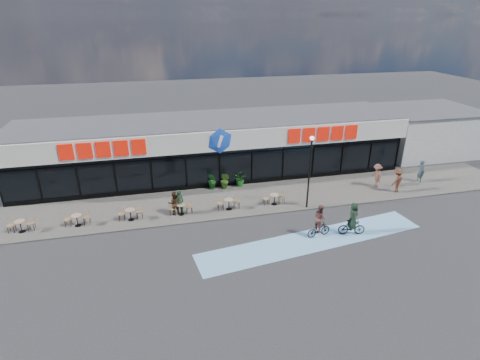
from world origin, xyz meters
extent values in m
plane|color=#28282B|center=(0.00, 0.00, 0.00)|extent=(120.00, 120.00, 0.00)
cube|color=#5C5851|center=(0.00, 4.50, 0.05)|extent=(44.00, 5.00, 0.10)
cube|color=#75B0DD|center=(4.00, -1.50, 0.01)|extent=(14.17, 4.13, 0.01)
cube|color=black|center=(0.00, 10.00, 1.50)|extent=(30.00, 6.00, 3.00)
cube|color=silver|center=(0.00, 9.85, 3.75)|extent=(30.60, 6.30, 1.50)
cube|color=#47474C|center=(0.00, 10.00, 4.55)|extent=(30.60, 6.30, 0.10)
cube|color=navy|center=(0.00, 6.96, 3.05)|extent=(30.60, 0.08, 0.18)
cube|color=black|center=(0.00, 6.97, 2.65)|extent=(30.00, 0.06, 0.08)
cube|color=black|center=(0.00, 6.98, 0.20)|extent=(30.00, 0.10, 0.40)
cube|color=red|center=(-8.00, 6.70, 3.80)|extent=(5.63, 0.18, 1.10)
cube|color=red|center=(8.00, 6.70, 3.80)|extent=(5.63, 0.18, 1.10)
ellipsoid|color=blue|center=(0.00, 6.70, 3.80)|extent=(1.90, 0.24, 1.90)
cylinder|color=black|center=(-12.50, 6.97, 1.50)|extent=(0.10, 0.10, 3.00)
cylinder|color=black|center=(-10.00, 6.97, 1.50)|extent=(0.10, 0.10, 3.00)
cylinder|color=black|center=(-7.50, 6.97, 1.50)|extent=(0.10, 0.10, 3.00)
cylinder|color=black|center=(-5.00, 6.97, 1.50)|extent=(0.10, 0.10, 3.00)
cylinder|color=black|center=(-2.50, 6.97, 1.50)|extent=(0.10, 0.10, 3.00)
cylinder|color=black|center=(0.00, 6.97, 1.50)|extent=(0.10, 0.10, 3.00)
cylinder|color=black|center=(2.50, 6.97, 1.50)|extent=(0.10, 0.10, 3.00)
cylinder|color=black|center=(5.00, 6.97, 1.50)|extent=(0.10, 0.10, 3.00)
cylinder|color=black|center=(7.50, 6.97, 1.50)|extent=(0.10, 0.10, 3.00)
cylinder|color=black|center=(10.00, 6.97, 1.50)|extent=(0.10, 0.10, 3.00)
cylinder|color=black|center=(12.50, 6.97, 1.50)|extent=(0.10, 0.10, 3.00)
cylinder|color=black|center=(15.00, 6.97, 1.50)|extent=(0.10, 0.10, 3.00)
cube|color=silver|center=(20.50, 11.00, 2.00)|extent=(9.00, 7.00, 4.00)
cube|color=#47474C|center=(20.50, 11.00, 4.05)|extent=(9.20, 7.20, 0.12)
cylinder|color=black|center=(5.13, 2.30, 2.50)|extent=(0.12, 0.12, 4.80)
sphere|color=#FFF2CC|center=(5.13, 2.30, 5.00)|extent=(0.28, 0.28, 0.28)
cylinder|color=#9D8665|center=(-12.86, 3.19, 0.82)|extent=(0.60, 0.60, 0.04)
cylinder|color=black|center=(-12.86, 3.19, 0.47)|extent=(0.06, 0.06, 0.70)
cylinder|color=black|center=(-12.86, 3.19, 0.11)|extent=(0.40, 0.40, 0.02)
cylinder|color=#9D8665|center=(-9.67, 3.19, 0.82)|extent=(0.60, 0.60, 0.04)
cylinder|color=black|center=(-9.67, 3.19, 0.47)|extent=(0.06, 0.06, 0.70)
cylinder|color=black|center=(-9.67, 3.19, 0.11)|extent=(0.40, 0.40, 0.02)
cylinder|color=#9D8665|center=(-6.48, 3.19, 0.82)|extent=(0.60, 0.60, 0.04)
cylinder|color=black|center=(-6.48, 3.19, 0.47)|extent=(0.06, 0.06, 0.70)
cylinder|color=black|center=(-6.48, 3.19, 0.11)|extent=(0.40, 0.40, 0.02)
cylinder|color=#9D8665|center=(-3.28, 3.19, 0.82)|extent=(0.60, 0.60, 0.04)
cylinder|color=black|center=(-3.28, 3.19, 0.47)|extent=(0.06, 0.06, 0.70)
cylinder|color=black|center=(-3.28, 3.19, 0.11)|extent=(0.40, 0.40, 0.02)
cylinder|color=#9D8665|center=(-0.09, 3.19, 0.82)|extent=(0.60, 0.60, 0.04)
cylinder|color=black|center=(-0.09, 3.19, 0.47)|extent=(0.06, 0.06, 0.70)
cylinder|color=black|center=(-0.09, 3.19, 0.11)|extent=(0.40, 0.40, 0.02)
cylinder|color=#9D8665|center=(3.10, 3.19, 0.82)|extent=(0.60, 0.60, 0.04)
cylinder|color=black|center=(3.10, 3.19, 0.47)|extent=(0.06, 0.06, 0.70)
cylinder|color=black|center=(3.10, 3.19, 0.11)|extent=(0.40, 0.40, 0.02)
imported|color=#37601B|center=(0.29, 6.47, 0.76)|extent=(0.89, 0.93, 1.32)
imported|color=#185719|center=(-0.67, 6.64, 0.75)|extent=(0.66, 0.78, 1.30)
imported|color=#1F651C|center=(1.43, 6.71, 0.62)|extent=(1.24, 1.22, 1.05)
imported|color=black|center=(-3.37, 3.39, 0.95)|extent=(0.66, 0.47, 1.69)
imported|color=#3D2715|center=(-3.70, 3.34, 0.91)|extent=(0.81, 0.65, 1.63)
imported|color=brown|center=(11.54, 4.29, 1.01)|extent=(0.77, 1.23, 1.82)
imported|color=#28363F|center=(15.44, 4.37, 0.97)|extent=(0.43, 0.64, 1.74)
imported|color=#482819|center=(12.50, 3.13, 1.01)|extent=(1.35, 1.12, 1.82)
imported|color=black|center=(4.47, -1.15, 0.46)|extent=(1.58, 0.66, 0.92)
imported|color=brown|center=(4.47, -1.15, 1.27)|extent=(0.74, 0.89, 1.65)
imported|color=black|center=(6.48, -1.37, 0.48)|extent=(1.66, 0.82, 0.96)
imported|color=black|center=(6.48, -1.37, 1.27)|extent=(0.70, 0.91, 1.65)
camera|label=1|loc=(-4.37, -18.68, 12.11)|focal=28.00mm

